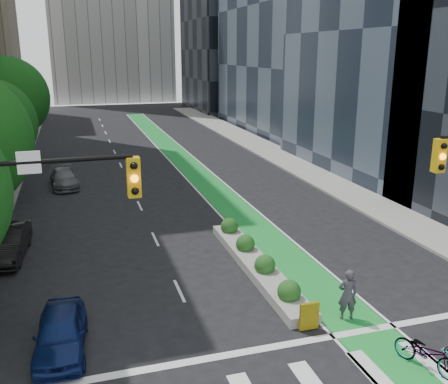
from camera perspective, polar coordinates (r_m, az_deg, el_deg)
ground at (r=16.46m, az=8.58°, el=-19.11°), size 160.00×160.00×0.00m
sidewalk_right at (r=42.20m, az=8.68°, el=2.96°), size 3.60×90.00×0.15m
bike_lane_paint at (r=44.05m, az=-4.58°, el=3.54°), size 2.20×70.00×0.01m
building_dark_end at (r=84.33m, az=1.25°, el=19.03°), size 14.00×18.00×28.00m
tree_far at (r=44.50m, az=-23.51°, el=9.84°), size 6.60×6.60×9.00m
median_planter at (r=22.35m, az=3.69°, el=-7.95°), size 1.20×10.26×1.10m
bicycle at (r=17.04m, az=22.20°, el=-16.63°), size 1.54×2.26×1.12m
cyclist at (r=18.76m, az=13.93°, el=-11.30°), size 0.78×0.59×1.93m
parked_car_left_near at (r=17.43m, az=-18.16°, el=-15.03°), size 1.80×4.00×1.33m
parked_car_left_mid at (r=25.47m, az=-23.59°, el=-5.33°), size 1.95×4.68×1.50m
parked_car_left_far at (r=37.22m, az=-17.79°, el=1.51°), size 2.19×4.50×1.26m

